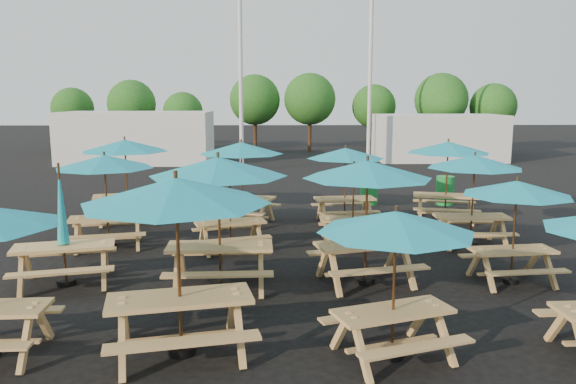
{
  "coord_description": "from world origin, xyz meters",
  "views": [
    {
      "loc": [
        -0.29,
        -13.23,
        3.6
      ],
      "look_at": [
        0.0,
        1.5,
        1.1
      ],
      "focal_mm": 35.0,
      "sensor_mm": 36.0,
      "label": 1
    }
  ],
  "objects_px": {
    "waste_bin_1": "(207,189)",
    "picnic_unit_5": "(218,173)",
    "picnic_unit_1": "(63,236)",
    "picnic_unit_7": "(241,152)",
    "picnic_unit_13": "(517,193)",
    "waste_bin_3": "(445,190)",
    "picnic_unit_4": "(176,199)",
    "picnic_unit_14": "(475,166)",
    "waste_bin_0": "(180,190)",
    "picnic_unit_8": "(396,229)",
    "picnic_unit_2": "(105,166)",
    "picnic_unit_10": "(354,173)",
    "picnic_unit_15": "(448,151)",
    "picnic_unit_9": "(367,175)",
    "picnic_unit_3": "(125,149)",
    "waste_bin_2": "(369,190)",
    "picnic_unit_6": "(230,174)",
    "picnic_unit_11": "(345,157)"
  },
  "relations": [
    {
      "from": "picnic_unit_6",
      "to": "picnic_unit_7",
      "type": "relative_size",
      "value": 0.88
    },
    {
      "from": "picnic_unit_3",
      "to": "picnic_unit_1",
      "type": "bearing_deg",
      "value": -102.05
    },
    {
      "from": "waste_bin_1",
      "to": "picnic_unit_8",
      "type": "bearing_deg",
      "value": -71.13
    },
    {
      "from": "picnic_unit_3",
      "to": "picnic_unit_4",
      "type": "distance_m",
      "value": 9.02
    },
    {
      "from": "picnic_unit_8",
      "to": "picnic_unit_13",
      "type": "height_order",
      "value": "picnic_unit_8"
    },
    {
      "from": "picnic_unit_4",
      "to": "picnic_unit_14",
      "type": "distance_m",
      "value": 8.42
    },
    {
      "from": "waste_bin_3",
      "to": "picnic_unit_1",
      "type": "bearing_deg",
      "value": -140.54
    },
    {
      "from": "picnic_unit_2",
      "to": "waste_bin_1",
      "type": "xyz_separation_m",
      "value": [
        1.67,
        5.8,
        -1.51
      ]
    },
    {
      "from": "picnic_unit_9",
      "to": "waste_bin_0",
      "type": "bearing_deg",
      "value": 107.38
    },
    {
      "from": "picnic_unit_1",
      "to": "picnic_unit_9",
      "type": "relative_size",
      "value": 0.8
    },
    {
      "from": "picnic_unit_7",
      "to": "waste_bin_0",
      "type": "bearing_deg",
      "value": 144.68
    },
    {
      "from": "waste_bin_0",
      "to": "waste_bin_1",
      "type": "distance_m",
      "value": 0.9
    },
    {
      "from": "picnic_unit_2",
      "to": "picnic_unit_4",
      "type": "xyz_separation_m",
      "value": [
        2.72,
        -5.77,
        0.25
      ]
    },
    {
      "from": "picnic_unit_5",
      "to": "picnic_unit_14",
      "type": "bearing_deg",
      "value": 25.09
    },
    {
      "from": "picnic_unit_8",
      "to": "picnic_unit_6",
      "type": "bearing_deg",
      "value": 96.28
    },
    {
      "from": "picnic_unit_4",
      "to": "waste_bin_0",
      "type": "height_order",
      "value": "picnic_unit_4"
    },
    {
      "from": "picnic_unit_5",
      "to": "picnic_unit_8",
      "type": "relative_size",
      "value": 0.97
    },
    {
      "from": "picnic_unit_11",
      "to": "waste_bin_0",
      "type": "bearing_deg",
      "value": 143.2
    },
    {
      "from": "picnic_unit_4",
      "to": "picnic_unit_9",
      "type": "distance_m",
      "value": 4.3
    },
    {
      "from": "picnic_unit_1",
      "to": "picnic_unit_13",
      "type": "height_order",
      "value": "picnic_unit_1"
    },
    {
      "from": "waste_bin_1",
      "to": "picnic_unit_2",
      "type": "bearing_deg",
      "value": -106.05
    },
    {
      "from": "picnic_unit_13",
      "to": "waste_bin_3",
      "type": "relative_size",
      "value": 2.37
    },
    {
      "from": "picnic_unit_8",
      "to": "waste_bin_0",
      "type": "distance_m",
      "value": 12.67
    },
    {
      "from": "picnic_unit_13",
      "to": "waste_bin_3",
      "type": "height_order",
      "value": "picnic_unit_13"
    },
    {
      "from": "picnic_unit_9",
      "to": "waste_bin_1",
      "type": "distance_m",
      "value": 9.66
    },
    {
      "from": "picnic_unit_10",
      "to": "picnic_unit_15",
      "type": "bearing_deg",
      "value": 41.75
    },
    {
      "from": "picnic_unit_15",
      "to": "picnic_unit_4",
      "type": "bearing_deg",
      "value": -113.14
    },
    {
      "from": "waste_bin_0",
      "to": "waste_bin_1",
      "type": "relative_size",
      "value": 1.0
    },
    {
      "from": "picnic_unit_6",
      "to": "picnic_unit_7",
      "type": "xyz_separation_m",
      "value": [
        0.1,
        2.82,
        0.24
      ]
    },
    {
      "from": "waste_bin_0",
      "to": "waste_bin_3",
      "type": "xyz_separation_m",
      "value": [
        8.98,
        -0.35,
        0.0
      ]
    },
    {
      "from": "picnic_unit_10",
      "to": "picnic_unit_2",
      "type": "bearing_deg",
      "value": -178.41
    },
    {
      "from": "picnic_unit_14",
      "to": "waste_bin_1",
      "type": "relative_size",
      "value": 2.39
    },
    {
      "from": "waste_bin_0",
      "to": "waste_bin_2",
      "type": "bearing_deg",
      "value": -2.24
    },
    {
      "from": "picnic_unit_8",
      "to": "picnic_unit_10",
      "type": "distance_m",
      "value": 6.03
    },
    {
      "from": "picnic_unit_2",
      "to": "picnic_unit_13",
      "type": "height_order",
      "value": "picnic_unit_2"
    },
    {
      "from": "picnic_unit_3",
      "to": "picnic_unit_15",
      "type": "height_order",
      "value": "picnic_unit_3"
    },
    {
      "from": "picnic_unit_1",
      "to": "picnic_unit_14",
      "type": "xyz_separation_m",
      "value": [
        8.85,
        2.75,
        0.99
      ]
    },
    {
      "from": "picnic_unit_13",
      "to": "waste_bin_1",
      "type": "bearing_deg",
      "value": 122.97
    },
    {
      "from": "picnic_unit_8",
      "to": "waste_bin_3",
      "type": "height_order",
      "value": "picnic_unit_8"
    },
    {
      "from": "picnic_unit_10",
      "to": "picnic_unit_3",
      "type": "bearing_deg",
      "value": 157.43
    },
    {
      "from": "picnic_unit_6",
      "to": "waste_bin_3",
      "type": "xyz_separation_m",
      "value": [
        6.79,
        5.59,
        -1.35
      ]
    },
    {
      "from": "picnic_unit_4",
      "to": "picnic_unit_8",
      "type": "height_order",
      "value": "picnic_unit_4"
    },
    {
      "from": "waste_bin_1",
      "to": "picnic_unit_5",
      "type": "bearing_deg",
      "value": -81.39
    },
    {
      "from": "picnic_unit_1",
      "to": "picnic_unit_10",
      "type": "height_order",
      "value": "picnic_unit_1"
    },
    {
      "from": "picnic_unit_10",
      "to": "waste_bin_0",
      "type": "xyz_separation_m",
      "value": [
        -5.15,
        5.58,
        -1.3
      ]
    },
    {
      "from": "picnic_unit_5",
      "to": "picnic_unit_7",
      "type": "bearing_deg",
      "value": 87.16
    },
    {
      "from": "picnic_unit_9",
      "to": "waste_bin_1",
      "type": "height_order",
      "value": "picnic_unit_9"
    },
    {
      "from": "picnic_unit_13",
      "to": "waste_bin_3",
      "type": "xyz_separation_m",
      "value": [
        1.1,
        8.11,
        -1.31
      ]
    },
    {
      "from": "picnic_unit_1",
      "to": "picnic_unit_7",
      "type": "distance_m",
      "value": 6.22
    },
    {
      "from": "picnic_unit_8",
      "to": "picnic_unit_9",
      "type": "bearing_deg",
      "value": 68.66
    }
  ]
}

